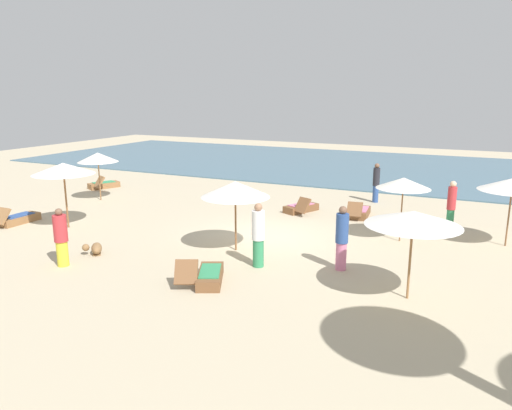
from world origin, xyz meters
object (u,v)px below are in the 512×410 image
object	(u,v)px
umbrella_3	(63,169)
person_4	(258,235)
lounger_2	(208,276)
person_5	(61,237)
lounger_3	(301,208)
person_1	(451,205)
umbrella_1	(235,189)
lounger_4	(104,185)
dog	(95,248)
person_2	(376,182)
umbrella_4	(403,183)
umbrella_0	(98,157)
lounger_0	(360,212)
lounger_1	(17,219)
person_3	(342,238)
umbrella_5	(413,218)

from	to	relation	value
umbrella_3	person_4	distance (m)	8.02
lounger_2	person_5	size ratio (longest dim) A/B	1.06
lounger_3	person_1	xyz separation A→B (m)	(5.65, -0.29, 0.74)
umbrella_1	lounger_4	xyz separation A→B (m)	(-10.69, 5.80, -1.74)
dog	person_2	bearing A→B (deg)	60.67
umbrella_4	umbrella_0	bearing A→B (deg)	177.94
lounger_4	person_4	xyz separation A→B (m)	(11.93, -6.80, 0.74)
umbrella_0	lounger_0	bearing A→B (deg)	10.57
lounger_2	umbrella_3	bearing A→B (deg)	162.64
lounger_1	dog	distance (m)	5.34
umbrella_0	lounger_4	bearing A→B (deg)	130.33
person_5	person_3	bearing A→B (deg)	23.51
person_5	dog	world-z (taller)	person_5
person_5	lounger_2	bearing A→B (deg)	9.51
umbrella_0	person_3	xyz separation A→B (m)	(12.25, -3.88, -1.03)
umbrella_0	umbrella_3	world-z (taller)	umbrella_3
umbrella_4	lounger_1	distance (m)	13.85
person_1	person_3	xyz separation A→B (m)	(-2.37, -5.40, -0.01)
umbrella_3	umbrella_5	world-z (taller)	umbrella_3
umbrella_0	dog	distance (m)	8.03
lounger_3	person_4	size ratio (longest dim) A/B	0.97
umbrella_3	person_1	world-z (taller)	umbrella_3
person_1	lounger_1	bearing A→B (deg)	-157.77
umbrella_0	umbrella_5	bearing A→B (deg)	-19.57
umbrella_0	person_5	xyz separation A→B (m)	(5.14, -6.97, -1.11)
lounger_0	dog	size ratio (longest dim) A/B	2.47
umbrella_3	lounger_0	size ratio (longest dim) A/B	1.34
lounger_2	person_2	xyz separation A→B (m)	(1.84, 11.17, 0.71)
umbrella_1	person_3	size ratio (longest dim) A/B	1.20
umbrella_1	umbrella_3	bearing A→B (deg)	-176.99
umbrella_1	person_1	xyz separation A→B (m)	(5.76, 5.16, -1.00)
lounger_1	dog	world-z (taller)	lounger_1
lounger_2	lounger_3	distance (m)	8.07
umbrella_3	person_4	bearing A→B (deg)	-4.71
umbrella_4	dog	distance (m)	9.79
lounger_1	person_3	bearing A→B (deg)	2.52
person_1	person_5	bearing A→B (deg)	-138.12
umbrella_1	person_5	distance (m)	5.11
umbrella_0	person_1	xyz separation A→B (m)	(14.61, 1.52, -1.02)
person_1	lounger_3	bearing A→B (deg)	177.09
lounger_3	dog	world-z (taller)	lounger_3
person_2	person_4	distance (m)	9.63
umbrella_3	umbrella_4	distance (m)	11.60
lounger_1	person_1	xyz separation A→B (m)	(14.53, 5.94, 0.74)
person_2	person_3	xyz separation A→B (m)	(0.97, -8.80, 0.02)
person_1	person_4	xyz separation A→B (m)	(-4.51, -6.16, -0.00)
umbrella_4	umbrella_3	bearing A→B (deg)	-162.37
person_4	person_5	distance (m)	5.48
person_4	lounger_0	bearing A→B (deg)	79.92
umbrella_0	person_1	world-z (taller)	umbrella_0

